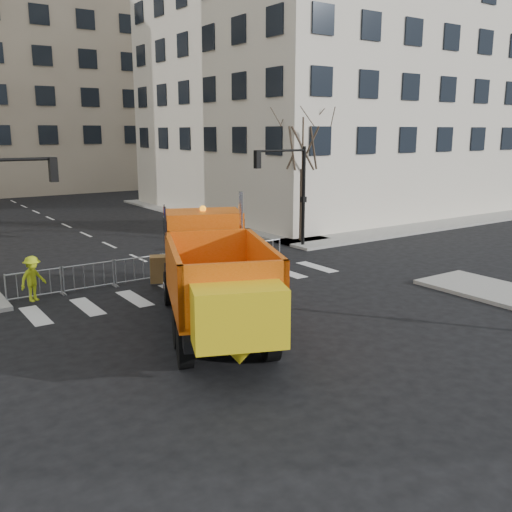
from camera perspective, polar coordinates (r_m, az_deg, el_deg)
ground at (r=18.84m, az=2.78°, el=-6.80°), size 120.00×120.00×0.00m
sidewalk_back at (r=25.81m, az=-8.69°, el=-1.44°), size 64.00×5.00×0.15m
building_right at (r=48.48m, az=6.43°, el=24.02°), size 22.00×22.00×32.00m
traffic_light_right at (r=30.71m, az=4.78°, el=5.84°), size 0.18×0.18×5.40m
crowd_barriers at (r=24.60m, az=-9.38°, el=-1.01°), size 12.60×0.60×1.10m
street_tree at (r=31.82m, az=4.65°, el=7.97°), size 3.00×3.00×7.50m
plow_truck at (r=17.68m, az=-4.27°, el=-1.75°), size 6.77×11.17×4.22m
cop_a at (r=24.27m, az=-7.33°, el=-0.07°), size 0.82×0.64×1.97m
cop_b at (r=22.13m, az=-5.14°, el=-1.35°), size 0.98×0.79×1.89m
cop_c at (r=22.48m, az=-8.12°, el=-1.51°), size 0.91×1.02×1.66m
worker at (r=22.06m, az=-21.42°, el=-2.13°), size 1.24×1.05×1.67m
newspaper_box at (r=29.04m, az=-2.35°, el=1.50°), size 0.53×0.49×1.10m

